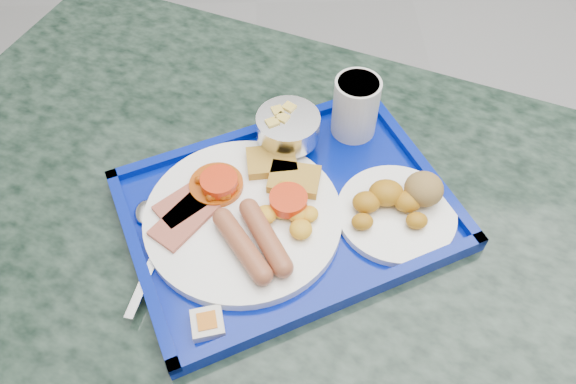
{
  "coord_description": "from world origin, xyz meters",
  "views": [
    {
      "loc": [
        -0.58,
        -0.76,
        1.41
      ],
      "look_at": [
        -0.57,
        -0.29,
        0.79
      ],
      "focal_mm": 35.0,
      "sensor_mm": 36.0,
      "label": 1
    }
  ],
  "objects_px": {
    "fruit_bowl": "(288,128)",
    "main_plate": "(247,213)",
    "table": "(268,274)",
    "juice_cup": "(356,105)",
    "bread_plate": "(399,205)",
    "tray": "(288,211)"
  },
  "relations": [
    {
      "from": "main_plate",
      "to": "bread_plate",
      "type": "bearing_deg",
      "value": 1.5
    },
    {
      "from": "bread_plate",
      "to": "fruit_bowl",
      "type": "height_order",
      "value": "fruit_bowl"
    },
    {
      "from": "main_plate",
      "to": "table",
      "type": "bearing_deg",
      "value": 48.45
    },
    {
      "from": "fruit_bowl",
      "to": "juice_cup",
      "type": "relative_size",
      "value": 0.97
    },
    {
      "from": "bread_plate",
      "to": "fruit_bowl",
      "type": "xyz_separation_m",
      "value": [
        -0.15,
        0.13,
        0.03
      ]
    },
    {
      "from": "tray",
      "to": "bread_plate",
      "type": "height_order",
      "value": "bread_plate"
    },
    {
      "from": "juice_cup",
      "to": "tray",
      "type": "bearing_deg",
      "value": -124.75
    },
    {
      "from": "main_plate",
      "to": "bread_plate",
      "type": "relative_size",
      "value": 1.64
    },
    {
      "from": "table",
      "to": "juice_cup",
      "type": "bearing_deg",
      "value": 45.51
    },
    {
      "from": "main_plate",
      "to": "fruit_bowl",
      "type": "bearing_deg",
      "value": 66.12
    },
    {
      "from": "table",
      "to": "fruit_bowl",
      "type": "xyz_separation_m",
      "value": [
        0.04,
        0.11,
        0.25
      ]
    },
    {
      "from": "bread_plate",
      "to": "main_plate",
      "type": "bearing_deg",
      "value": -178.5
    },
    {
      "from": "table",
      "to": "bread_plate",
      "type": "distance_m",
      "value": 0.29
    },
    {
      "from": "main_plate",
      "to": "juice_cup",
      "type": "height_order",
      "value": "juice_cup"
    },
    {
      "from": "tray",
      "to": "bread_plate",
      "type": "distance_m",
      "value": 0.16
    },
    {
      "from": "table",
      "to": "juice_cup",
      "type": "relative_size",
      "value": 14.34
    },
    {
      "from": "fruit_bowl",
      "to": "main_plate",
      "type": "bearing_deg",
      "value": -113.88
    },
    {
      "from": "table",
      "to": "main_plate",
      "type": "xyz_separation_m",
      "value": [
        -0.02,
        -0.02,
        0.22
      ]
    },
    {
      "from": "table",
      "to": "tray",
      "type": "xyz_separation_m",
      "value": [
        0.03,
        -0.01,
        0.2
      ]
    },
    {
      "from": "main_plate",
      "to": "juice_cup",
      "type": "distance_m",
      "value": 0.24
    },
    {
      "from": "main_plate",
      "to": "bread_plate",
      "type": "distance_m",
      "value": 0.21
    },
    {
      "from": "tray",
      "to": "main_plate",
      "type": "height_order",
      "value": "main_plate"
    }
  ]
}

